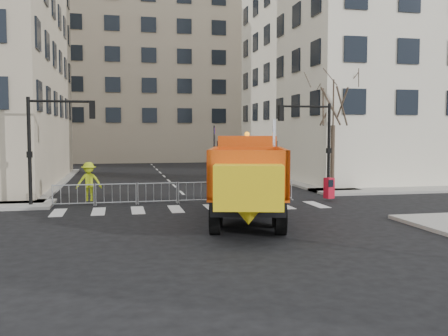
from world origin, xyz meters
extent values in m
plane|color=black|center=(0.00, 0.00, 0.00)|extent=(120.00, 120.00, 0.00)
cube|color=gray|center=(0.00, 8.50, 0.07)|extent=(64.00, 5.00, 0.15)
cube|color=tan|center=(0.00, 52.00, 12.00)|extent=(30.00, 18.00, 24.00)
cylinder|color=black|center=(-8.00, 7.50, 2.70)|extent=(0.18, 0.18, 5.40)
cylinder|color=black|center=(8.50, 9.50, 2.70)|extent=(0.18, 0.18, 5.40)
cube|color=black|center=(1.46, 1.73, 1.06)|extent=(4.46, 8.42, 0.50)
cylinder|color=black|center=(1.04, 4.83, 0.61)|extent=(0.68, 1.29, 1.23)
cylinder|color=black|center=(3.31, 4.26, 0.61)|extent=(0.68, 1.29, 1.23)
cylinder|color=black|center=(-0.03, 0.61, 0.61)|extent=(0.68, 1.29, 1.23)
cylinder|color=black|center=(2.24, 0.03, 0.61)|extent=(0.68, 1.29, 1.23)
cylinder|color=black|center=(-0.39, -0.80, 0.61)|extent=(0.68, 1.29, 1.23)
cylinder|color=black|center=(1.89, -1.37, 0.61)|extent=(0.68, 1.29, 1.23)
cube|color=#CC440B|center=(2.34, 5.19, 1.84)|extent=(2.71, 2.31, 1.12)
cube|color=#CC440B|center=(1.98, 3.79, 2.51)|extent=(2.93, 2.36, 2.01)
cylinder|color=silver|center=(2.91, 2.69, 2.90)|extent=(0.16, 0.16, 2.68)
cube|color=#CC440B|center=(1.08, 0.21, 2.23)|extent=(3.91, 5.45, 1.84)
cube|color=yellow|center=(0.34, -2.71, 1.90)|extent=(2.44, 1.63, 1.45)
cube|color=brown|center=(2.80, 7.03, 0.73)|extent=(3.62, 1.50, 1.25)
imported|color=black|center=(2.74, 6.38, 1.02)|extent=(0.78, 0.55, 2.03)
imported|color=black|center=(2.41, 7.00, 0.84)|extent=(0.96, 0.84, 1.67)
imported|color=black|center=(3.41, 6.76, 0.92)|extent=(0.85, 1.16, 1.84)
imported|color=#A5BA15|center=(-5.27, 8.18, 1.15)|extent=(1.34, 0.83, 2.01)
cube|color=red|center=(7.28, 6.62, 0.70)|extent=(0.55, 0.52, 1.10)
camera|label=1|loc=(-3.76, -18.21, 3.64)|focal=40.00mm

